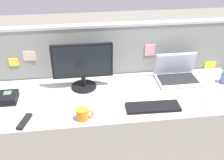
{
  "coord_description": "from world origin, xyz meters",
  "views": [
    {
      "loc": [
        -0.24,
        -1.79,
        1.92
      ],
      "look_at": [
        0.0,
        0.05,
        0.84
      ],
      "focal_mm": 42.42,
      "sensor_mm": 36.0,
      "label": 1
    }
  ],
  "objects_px": {
    "laptop": "(177,74)",
    "coffee_mug": "(83,114)",
    "tv_remote": "(24,121)",
    "cell_phone_white_slab": "(206,106)",
    "keyboard_main": "(153,107)",
    "desk_phone": "(4,98)",
    "desktop_monitor": "(83,64)"
  },
  "relations": [
    {
      "from": "cell_phone_white_slab",
      "to": "laptop",
      "type": "bearing_deg",
      "value": 113.14
    },
    {
      "from": "cell_phone_white_slab",
      "to": "tv_remote",
      "type": "xyz_separation_m",
      "value": [
        -1.35,
        -0.01,
        0.01
      ]
    },
    {
      "from": "cell_phone_white_slab",
      "to": "tv_remote",
      "type": "height_order",
      "value": "tv_remote"
    },
    {
      "from": "desktop_monitor",
      "to": "tv_remote",
      "type": "bearing_deg",
      "value": -135.4
    },
    {
      "from": "desktop_monitor",
      "to": "laptop",
      "type": "height_order",
      "value": "desktop_monitor"
    },
    {
      "from": "desktop_monitor",
      "to": "laptop",
      "type": "xyz_separation_m",
      "value": [
        0.83,
        0.02,
        -0.16
      ]
    },
    {
      "from": "desktop_monitor",
      "to": "keyboard_main",
      "type": "distance_m",
      "value": 0.67
    },
    {
      "from": "desktop_monitor",
      "to": "keyboard_main",
      "type": "height_order",
      "value": "desktop_monitor"
    },
    {
      "from": "desk_phone",
      "to": "coffee_mug",
      "type": "bearing_deg",
      "value": -26.61
    },
    {
      "from": "laptop",
      "to": "cell_phone_white_slab",
      "type": "relative_size",
      "value": 2.54
    },
    {
      "from": "cell_phone_white_slab",
      "to": "keyboard_main",
      "type": "bearing_deg",
      "value": -172.63
    },
    {
      "from": "keyboard_main",
      "to": "tv_remote",
      "type": "relative_size",
      "value": 2.41
    },
    {
      "from": "laptop",
      "to": "keyboard_main",
      "type": "height_order",
      "value": "laptop"
    },
    {
      "from": "desktop_monitor",
      "to": "coffee_mug",
      "type": "bearing_deg",
      "value": -93.05
    },
    {
      "from": "laptop",
      "to": "keyboard_main",
      "type": "xyz_separation_m",
      "value": [
        -0.33,
        -0.41,
        -0.04
      ]
    },
    {
      "from": "desktop_monitor",
      "to": "cell_phone_white_slab",
      "type": "xyz_separation_m",
      "value": [
        0.92,
        -0.42,
        -0.21
      ]
    },
    {
      "from": "desktop_monitor",
      "to": "coffee_mug",
      "type": "height_order",
      "value": "desktop_monitor"
    },
    {
      "from": "tv_remote",
      "to": "cell_phone_white_slab",
      "type": "bearing_deg",
      "value": 17.63
    },
    {
      "from": "desktop_monitor",
      "to": "coffee_mug",
      "type": "xyz_separation_m",
      "value": [
        -0.02,
        -0.44,
        -0.17
      ]
    },
    {
      "from": "keyboard_main",
      "to": "tv_remote",
      "type": "xyz_separation_m",
      "value": [
        -0.94,
        -0.05,
        -0.0
      ]
    },
    {
      "from": "desk_phone",
      "to": "cell_phone_white_slab",
      "type": "relative_size",
      "value": 1.32
    },
    {
      "from": "keyboard_main",
      "to": "desk_phone",
      "type": "bearing_deg",
      "value": 169.72
    },
    {
      "from": "tv_remote",
      "to": "desk_phone",
      "type": "bearing_deg",
      "value": 141.41
    },
    {
      "from": "cell_phone_white_slab",
      "to": "coffee_mug",
      "type": "bearing_deg",
      "value": -166.09
    },
    {
      "from": "laptop",
      "to": "keyboard_main",
      "type": "bearing_deg",
      "value": -128.72
    },
    {
      "from": "tv_remote",
      "to": "coffee_mug",
      "type": "relative_size",
      "value": 1.36
    },
    {
      "from": "laptop",
      "to": "tv_remote",
      "type": "bearing_deg",
      "value": -160.34
    },
    {
      "from": "laptop",
      "to": "coffee_mug",
      "type": "distance_m",
      "value": 0.98
    },
    {
      "from": "desktop_monitor",
      "to": "desk_phone",
      "type": "height_order",
      "value": "desktop_monitor"
    },
    {
      "from": "desk_phone",
      "to": "cell_phone_white_slab",
      "type": "xyz_separation_m",
      "value": [
        1.55,
        -0.28,
        -0.03
      ]
    },
    {
      "from": "tv_remote",
      "to": "coffee_mug",
      "type": "bearing_deg",
      "value": 15.32
    },
    {
      "from": "desktop_monitor",
      "to": "laptop",
      "type": "relative_size",
      "value": 1.33
    }
  ]
}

